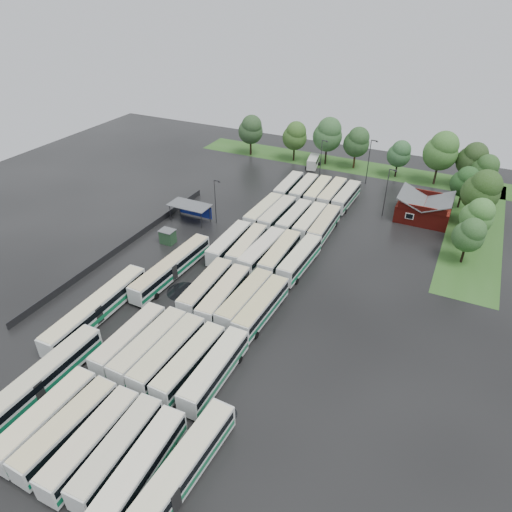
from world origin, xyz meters
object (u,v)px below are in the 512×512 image
at_px(brick_building, 423,210).
at_px(artic_bus_west_a, 38,382).
at_px(artic_bus_east, 171,486).
at_px(minibus, 313,162).

relative_size(brick_building, artic_bus_west_a, 0.56).
xyz_separation_m(brick_building, artic_bus_west_a, (-33.11, -65.72, -0.00)).
xyz_separation_m(brick_building, artic_bus_east, (-11.93, -69.35, 0.09)).
bearing_deg(artic_bus_east, artic_bus_west_a, 172.38).
bearing_deg(artic_bus_west_a, artic_bus_east, -9.32).
distance_m(brick_building, minibus, 33.82).
height_order(artic_bus_west_a, artic_bus_east, artic_bus_east).
bearing_deg(artic_bus_west_a, minibus, 87.80).
relative_size(brick_building, artic_bus_east, 0.53).
distance_m(artic_bus_east, minibus, 87.93).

